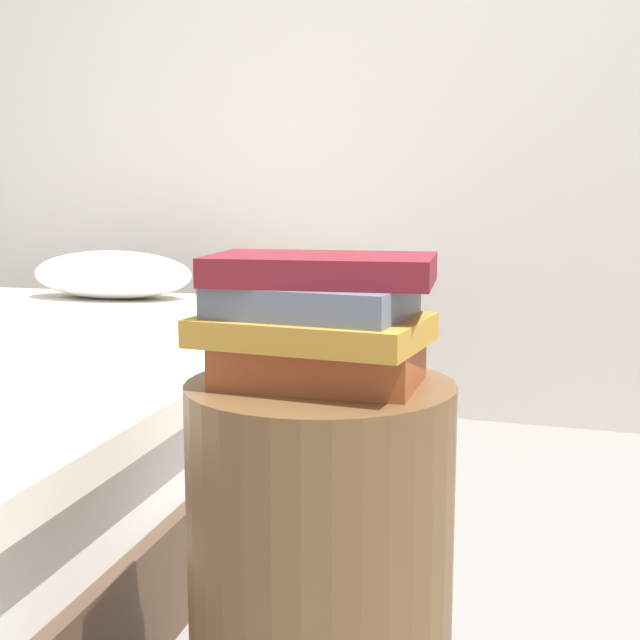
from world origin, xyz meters
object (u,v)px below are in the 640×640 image
Objects in this scene: side_table at (320,585)px; book_ochre at (313,330)px; book_rust at (318,363)px; book_slate at (312,300)px; book_maroon at (321,269)px.

book_ochre is (-0.01, -0.01, 0.36)m from side_table.
book_ochre reaches higher than side_table.
book_rust is 0.08m from book_slate.
book_maroon reaches higher than side_table.
book_slate is (-0.01, -0.01, 0.40)m from side_table.
book_slate is 0.04m from book_maroon.
side_table is 2.21× the size of book_rust.
book_slate is at bearing -143.07° from side_table.
book_slate is at bearing -137.68° from book_rust.
book_ochre is 1.17× the size of book_slate.
book_maroon is at bearing 62.78° from book_slate.
book_ochre is 0.99× the size of book_maroon.
side_table is at bearing 57.42° from book_ochre.
book_maroon reaches higher than book_slate.
book_maroon is (-0.00, 0.01, 0.44)m from side_table.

